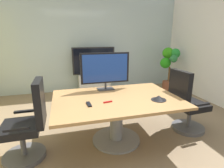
{
  "coord_description": "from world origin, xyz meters",
  "views": [
    {
      "loc": [
        -0.63,
        -2.53,
        1.64
      ],
      "look_at": [
        0.12,
        0.16,
        0.87
      ],
      "focal_mm": 28.55,
      "sensor_mm": 36.0,
      "label": 1
    }
  ],
  "objects_px": {
    "remote_control": "(89,104)",
    "office_chair_right": "(186,106)",
    "conference_table": "(116,108)",
    "office_chair_left": "(29,127)",
    "potted_plant": "(169,65)",
    "conference_phone": "(159,98)",
    "tv_monitor": "(105,69)",
    "wall_display_unit": "(94,77)"
  },
  "relations": [
    {
      "from": "conference_table",
      "to": "potted_plant",
      "type": "distance_m",
      "value": 3.1
    },
    {
      "from": "office_chair_left",
      "to": "remote_control",
      "type": "xyz_separation_m",
      "value": [
        0.8,
        -0.09,
        0.27
      ]
    },
    {
      "from": "office_chair_right",
      "to": "tv_monitor",
      "type": "height_order",
      "value": "tv_monitor"
    },
    {
      "from": "conference_table",
      "to": "remote_control",
      "type": "xyz_separation_m",
      "value": [
        -0.44,
        -0.17,
        0.18
      ]
    },
    {
      "from": "office_chair_left",
      "to": "office_chair_right",
      "type": "height_order",
      "value": "same"
    },
    {
      "from": "conference_table",
      "to": "potted_plant",
      "type": "xyz_separation_m",
      "value": [
        2.26,
        2.11,
        0.24
      ]
    },
    {
      "from": "conference_table",
      "to": "office_chair_left",
      "type": "height_order",
      "value": "office_chair_left"
    },
    {
      "from": "wall_display_unit",
      "to": "conference_phone",
      "type": "bearing_deg",
      "value": -80.76
    },
    {
      "from": "potted_plant",
      "to": "conference_phone",
      "type": "height_order",
      "value": "potted_plant"
    },
    {
      "from": "tv_monitor",
      "to": "office_chair_right",
      "type": "bearing_deg",
      "value": -20.92
    },
    {
      "from": "remote_control",
      "to": "potted_plant",
      "type": "bearing_deg",
      "value": 36.81
    },
    {
      "from": "office_chair_left",
      "to": "conference_phone",
      "type": "height_order",
      "value": "office_chair_left"
    },
    {
      "from": "office_chair_left",
      "to": "tv_monitor",
      "type": "distance_m",
      "value": 1.45
    },
    {
      "from": "tv_monitor",
      "to": "potted_plant",
      "type": "bearing_deg",
      "value": 35.28
    },
    {
      "from": "tv_monitor",
      "to": "conference_table",
      "type": "bearing_deg",
      "value": -83.07
    },
    {
      "from": "potted_plant",
      "to": "remote_control",
      "type": "bearing_deg",
      "value": -139.84
    },
    {
      "from": "office_chair_right",
      "to": "conference_phone",
      "type": "distance_m",
      "value": 0.78
    },
    {
      "from": "conference_table",
      "to": "conference_phone",
      "type": "xyz_separation_m",
      "value": [
        0.57,
        -0.26,
        0.21
      ]
    },
    {
      "from": "potted_plant",
      "to": "office_chair_left",
      "type": "bearing_deg",
      "value": -148.02
    },
    {
      "from": "conference_table",
      "to": "tv_monitor",
      "type": "xyz_separation_m",
      "value": [
        -0.06,
        0.47,
        0.53
      ]
    },
    {
      "from": "conference_table",
      "to": "remote_control",
      "type": "bearing_deg",
      "value": -159.15
    },
    {
      "from": "conference_table",
      "to": "office_chair_left",
      "type": "distance_m",
      "value": 1.25
    },
    {
      "from": "potted_plant",
      "to": "wall_display_unit",
      "type": "bearing_deg",
      "value": 167.67
    },
    {
      "from": "remote_control",
      "to": "office_chair_right",
      "type": "bearing_deg",
      "value": 1.47
    },
    {
      "from": "tv_monitor",
      "to": "potted_plant",
      "type": "distance_m",
      "value": 2.85
    },
    {
      "from": "office_chair_right",
      "to": "conference_phone",
      "type": "relative_size",
      "value": 4.95
    },
    {
      "from": "wall_display_unit",
      "to": "office_chair_left",
      "type": "bearing_deg",
      "value": -116.99
    },
    {
      "from": "potted_plant",
      "to": "conference_phone",
      "type": "bearing_deg",
      "value": -125.52
    },
    {
      "from": "conference_table",
      "to": "conference_phone",
      "type": "bearing_deg",
      "value": -24.31
    },
    {
      "from": "office_chair_left",
      "to": "conference_phone",
      "type": "xyz_separation_m",
      "value": [
        1.82,
        -0.18,
        0.3
      ]
    },
    {
      "from": "remote_control",
      "to": "wall_display_unit",
      "type": "bearing_deg",
      "value": 75.34
    },
    {
      "from": "office_chair_right",
      "to": "potted_plant",
      "type": "bearing_deg",
      "value": -28.89
    },
    {
      "from": "conference_table",
      "to": "tv_monitor",
      "type": "relative_size",
      "value": 2.23
    },
    {
      "from": "office_chair_left",
      "to": "wall_display_unit",
      "type": "distance_m",
      "value": 2.98
    },
    {
      "from": "office_chair_right",
      "to": "wall_display_unit",
      "type": "distance_m",
      "value": 2.85
    },
    {
      "from": "wall_display_unit",
      "to": "conference_phone",
      "type": "distance_m",
      "value": 2.89
    },
    {
      "from": "conference_phone",
      "to": "tv_monitor",
      "type": "bearing_deg",
      "value": 130.63
    },
    {
      "from": "wall_display_unit",
      "to": "potted_plant",
      "type": "bearing_deg",
      "value": -12.33
    },
    {
      "from": "office_chair_left",
      "to": "potted_plant",
      "type": "xyz_separation_m",
      "value": [
        3.51,
        2.19,
        0.34
      ]
    },
    {
      "from": "conference_table",
      "to": "potted_plant",
      "type": "relative_size",
      "value": 1.46
    },
    {
      "from": "office_chair_left",
      "to": "tv_monitor",
      "type": "bearing_deg",
      "value": 114.67
    },
    {
      "from": "conference_table",
      "to": "potted_plant",
      "type": "bearing_deg",
      "value": 43.07
    }
  ]
}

